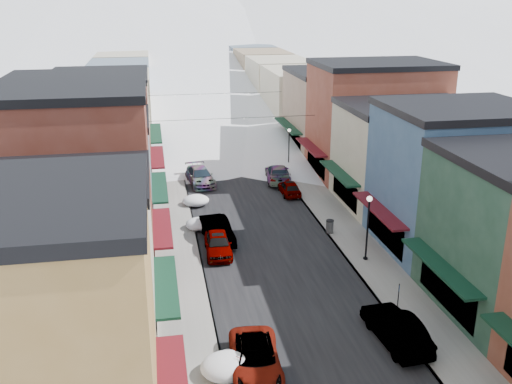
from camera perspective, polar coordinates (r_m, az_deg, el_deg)
name	(u,v)px	position (r m, az deg, el deg)	size (l,w,h in m)	color
road	(213,134)	(76.98, -4.30, 5.82)	(10.00, 160.00, 0.01)	black
sidewalk_left	(163,135)	(76.58, -9.24, 5.61)	(3.20, 160.00, 0.15)	gray
sidewalk_right	(261,131)	(77.90, 0.55, 6.08)	(3.20, 160.00, 0.15)	gray
curb_left	(175,135)	(76.62, -8.08, 5.67)	(0.10, 160.00, 0.15)	slate
curb_right	(250,132)	(77.63, -0.58, 6.04)	(0.10, 160.00, 0.15)	slate
bldg_l_yellow	(11,348)	(22.67, -23.33, -14.14)	(11.30, 8.70, 11.50)	#AF8140
bldg_l_cream	(51,267)	(30.43, -19.79, -7.07)	(11.30, 8.20, 9.50)	beige
bldg_l_brick_near	(60,189)	(37.31, -19.01, 0.33)	(12.30, 8.20, 12.50)	maroon
bldg_l_grayblue	(85,175)	(45.79, -16.73, 1.65)	(11.30, 9.20, 9.00)	slate
bldg_l_brick_far	(82,136)	(54.30, -16.96, 5.39)	(13.30, 9.20, 11.00)	brown
bldg_l_tan	(102,119)	(64.03, -15.12, 7.09)	(11.30, 11.20, 10.00)	#907E5E
bldg_r_blue	(455,178)	(43.04, 19.28, 1.33)	(11.30, 9.20, 10.50)	#335275
bldg_r_cream	(407,155)	(51.12, 14.87, 3.61)	(12.30, 9.20, 9.00)	#B7B293
bldg_r_brick_far	(375,119)	(59.05, 11.79, 7.12)	(13.30, 9.20, 11.50)	brown
bldg_r_tan	(334,111)	(68.11, 7.84, 8.04)	(11.30, 11.20, 9.50)	#90735E
distant_blocks	(198,80)	(98.79, -5.84, 11.07)	(34.00, 55.00, 8.00)	gray
mountain_ridge	(122,2)	(291.98, -13.27, 17.97)	(670.00, 340.00, 34.00)	silver
overhead_cables	(224,105)	(63.55, -3.20, 8.73)	(16.40, 15.04, 0.04)	black
car_white_suv	(256,359)	(29.08, -0.05, -16.36)	(2.42, 5.24, 1.46)	#BBBBBD
car_silver_sedan	(218,244)	(41.00, -3.82, -5.16)	(1.85, 4.59, 1.56)	gray
car_dark_hatch	(217,230)	(43.13, -3.90, -3.83)	(1.76, 5.06, 1.67)	black
car_silver_wagon	(200,176)	(56.14, -5.60, 1.59)	(2.25, 5.54, 1.61)	#A3A5AB
car_green_sedan	(396,328)	(31.99, 13.82, -13.08)	(1.81, 5.18, 1.71)	black
car_gray_suv	(289,188)	(53.02, 3.34, 0.44)	(1.60, 3.98, 1.36)	gray
car_black_sedan	(278,173)	(56.78, 2.19, 1.89)	(2.31, 5.68, 1.65)	black
car_lane_silver	(209,130)	(75.67, -4.68, 6.16)	(1.78, 4.43, 1.51)	gray
car_lane_white	(217,113)	(87.32, -3.94, 7.90)	(2.40, 5.20, 1.44)	silver
parking_sign	(398,297)	(34.06, 14.05, -10.11)	(0.12, 0.25, 1.97)	black
trash_can	(330,226)	(44.50, 7.39, -3.42)	(0.61, 0.61, 1.03)	#545758
streetlamp_near	(368,220)	(39.64, 11.15, -2.75)	(0.39, 0.39, 4.67)	black
streetlamp_far	(289,143)	(60.52, 3.32, 4.90)	(0.35, 0.35, 4.21)	black
snow_pile_near	(228,366)	(29.01, -2.85, -16.94)	(2.66, 2.84, 1.13)	white
snow_pile_mid	(200,224)	(45.44, -5.63, -3.17)	(2.27, 2.59, 0.96)	white
snow_pile_far	(196,200)	(50.52, -6.03, -0.83)	(2.34, 2.64, 0.99)	white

